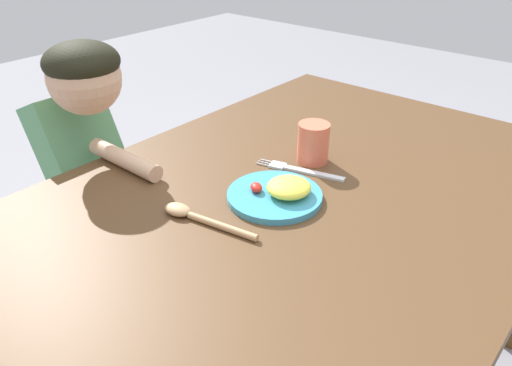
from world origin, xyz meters
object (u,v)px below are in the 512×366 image
at_px(spoon, 195,216).
at_px(person, 90,193).
at_px(plate, 278,193).
at_px(drinking_cup, 313,143).
at_px(fork, 300,170).

bearing_deg(spoon, person, -15.64).
relative_size(plate, drinking_cup, 2.09).
xyz_separation_m(fork, drinking_cup, (0.06, 0.01, 0.05)).
xyz_separation_m(fork, person, (-0.25, 0.53, -0.15)).
bearing_deg(plate, drinking_cup, 13.14).
bearing_deg(drinking_cup, fork, -171.46).
relative_size(plate, person, 0.21).
bearing_deg(person, drinking_cup, 121.36).
distance_m(fork, drinking_cup, 0.08).
relative_size(spoon, drinking_cup, 2.24).
height_order(spoon, drinking_cup, drinking_cup).
distance_m(drinking_cup, person, 0.64).
xyz_separation_m(fork, spoon, (-0.30, 0.04, 0.01)).
bearing_deg(fork, person, 10.96).
bearing_deg(plate, person, 102.10).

